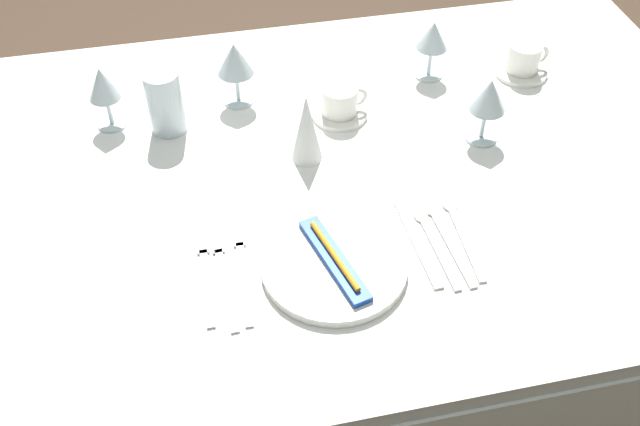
# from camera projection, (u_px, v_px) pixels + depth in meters

# --- Properties ---
(ground_plane) EXTENTS (6.00, 6.00, 0.00)m
(ground_plane) POSITION_uv_depth(u_px,v_px,m) (319.00, 371.00, 1.97)
(ground_plane) COLOR #4C3828
(dining_table) EXTENTS (1.80, 1.11, 0.74)m
(dining_table) POSITION_uv_depth(u_px,v_px,m) (319.00, 199.00, 1.51)
(dining_table) COLOR white
(dining_table) RESTS_ON ground
(dinner_plate) EXTENTS (0.26, 0.26, 0.02)m
(dinner_plate) POSITION_uv_depth(u_px,v_px,m) (334.00, 265.00, 1.26)
(dinner_plate) COLOR white
(dinner_plate) RESTS_ON dining_table
(toothbrush_package) EXTENTS (0.09, 0.21, 0.02)m
(toothbrush_package) POSITION_uv_depth(u_px,v_px,m) (334.00, 259.00, 1.25)
(toothbrush_package) COLOR blue
(toothbrush_package) RESTS_ON dinner_plate
(fork_outer) EXTENTS (0.03, 0.22, 0.00)m
(fork_outer) POSITION_uv_depth(u_px,v_px,m) (243.00, 271.00, 1.26)
(fork_outer) COLOR beige
(fork_outer) RESTS_ON dining_table
(fork_inner) EXTENTS (0.03, 0.22, 0.00)m
(fork_inner) POSITION_uv_depth(u_px,v_px,m) (224.00, 278.00, 1.25)
(fork_inner) COLOR beige
(fork_inner) RESTS_ON dining_table
(fork_salad) EXTENTS (0.02, 0.20, 0.00)m
(fork_salad) POSITION_uv_depth(u_px,v_px,m) (206.00, 276.00, 1.25)
(fork_salad) COLOR beige
(fork_salad) RESTS_ON dining_table
(dinner_knife) EXTENTS (0.03, 0.22, 0.00)m
(dinner_knife) POSITION_uv_depth(u_px,v_px,m) (418.00, 245.00, 1.30)
(dinner_knife) COLOR beige
(dinner_knife) RESTS_ON dining_table
(spoon_soup) EXTENTS (0.03, 0.21, 0.01)m
(spoon_soup) POSITION_uv_depth(u_px,v_px,m) (432.00, 237.00, 1.31)
(spoon_soup) COLOR beige
(spoon_soup) RESTS_ON dining_table
(spoon_dessert) EXTENTS (0.03, 0.22, 0.01)m
(spoon_dessert) POSITION_uv_depth(u_px,v_px,m) (444.00, 232.00, 1.32)
(spoon_dessert) COLOR beige
(spoon_dessert) RESTS_ON dining_table
(spoon_tea) EXTENTS (0.03, 0.21, 0.01)m
(spoon_tea) POSITION_uv_depth(u_px,v_px,m) (459.00, 227.00, 1.33)
(spoon_tea) COLOR beige
(spoon_tea) RESTS_ON dining_table
(saucer_left) EXTENTS (0.12, 0.12, 0.01)m
(saucer_left) POSITION_uv_depth(u_px,v_px,m) (521.00, 72.00, 1.68)
(saucer_left) COLOR white
(saucer_left) RESTS_ON dining_table
(coffee_cup_left) EXTENTS (0.10, 0.07, 0.07)m
(coffee_cup_left) POSITION_uv_depth(u_px,v_px,m) (525.00, 57.00, 1.65)
(coffee_cup_left) COLOR white
(coffee_cup_left) RESTS_ON saucer_left
(saucer_right) EXTENTS (0.12, 0.12, 0.01)m
(saucer_right) POSITION_uv_depth(u_px,v_px,m) (339.00, 113.00, 1.57)
(saucer_right) COLOR white
(saucer_right) RESTS_ON dining_table
(coffee_cup_right) EXTENTS (0.10, 0.08, 0.06)m
(coffee_cup_right) POSITION_uv_depth(u_px,v_px,m) (340.00, 100.00, 1.54)
(coffee_cup_right) COLOR white
(coffee_cup_right) RESTS_ON saucer_right
(wine_glass_centre) EXTENTS (0.07, 0.07, 0.14)m
(wine_glass_centre) POSITION_uv_depth(u_px,v_px,m) (433.00, 38.00, 1.61)
(wine_glass_centre) COLOR silver
(wine_glass_centre) RESTS_ON dining_table
(wine_glass_left) EXTENTS (0.07, 0.07, 0.14)m
(wine_glass_left) POSITION_uv_depth(u_px,v_px,m) (103.00, 86.00, 1.48)
(wine_glass_left) COLOR silver
(wine_glass_left) RESTS_ON dining_table
(wine_glass_right) EXTENTS (0.08, 0.08, 0.15)m
(wine_glass_right) POSITION_uv_depth(u_px,v_px,m) (489.00, 98.00, 1.44)
(wine_glass_right) COLOR silver
(wine_glass_right) RESTS_ON dining_table
(wine_glass_far) EXTENTS (0.08, 0.08, 0.15)m
(wine_glass_far) POSITION_uv_depth(u_px,v_px,m) (235.00, 61.00, 1.53)
(wine_glass_far) COLOR silver
(wine_glass_far) RESTS_ON dining_table
(drink_tumbler) EXTENTS (0.07, 0.07, 0.14)m
(drink_tumbler) POSITION_uv_depth(u_px,v_px,m) (166.00, 106.00, 1.50)
(drink_tumbler) COLOR silver
(drink_tumbler) RESTS_ON dining_table
(napkin_folded) EXTENTS (0.06, 0.06, 0.15)m
(napkin_folded) POSITION_uv_depth(u_px,v_px,m) (306.00, 128.00, 1.42)
(napkin_folded) COLOR white
(napkin_folded) RESTS_ON dining_table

